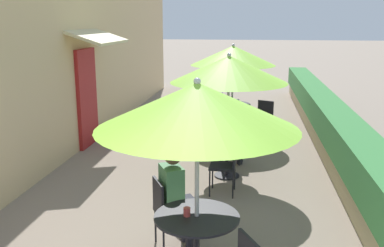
{
  "coord_description": "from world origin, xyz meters",
  "views": [
    {
      "loc": [
        1.12,
        -1.9,
        2.68
      ],
      "look_at": [
        0.15,
        4.97,
        1.0
      ],
      "focal_mm": 40.0,
      "sensor_mm": 36.0,
      "label": 1
    }
  ],
  "objects_px": {
    "patio_umbrella_far": "(233,56)",
    "seated_patron_far_left": "(203,109)",
    "patio_umbrella_near": "(197,106)",
    "seated_patron_near_left": "(176,193)",
    "seated_patron_mid_left": "(233,128)",
    "patio_table_mid": "(227,145)",
    "patio_umbrella_mid": "(229,69)",
    "cafe_chair_near_left": "(167,208)",
    "coffee_cup_mid": "(222,133)",
    "patio_table_far": "(232,111)",
    "coffee_cup_far": "(238,101)",
    "coffee_cup_near": "(187,212)",
    "cafe_chair_far_left": "(205,118)",
    "cafe_chair_far_right": "(264,117)",
    "patio_table_near": "(197,232)",
    "cafe_chair_mid_right": "(228,162)",
    "cafe_chair_far_back": "(227,107)",
    "cafe_chair_mid_left": "(227,136)"
  },
  "relations": [
    {
      "from": "coffee_cup_near",
      "to": "seated_patron_far_left",
      "type": "distance_m",
      "value": 5.65
    },
    {
      "from": "coffee_cup_near",
      "to": "cafe_chair_far_right",
      "type": "height_order",
      "value": "cafe_chair_far_right"
    },
    {
      "from": "coffee_cup_mid",
      "to": "seated_patron_mid_left",
      "type": "bearing_deg",
      "value": 79.18
    },
    {
      "from": "patio_umbrella_near",
      "to": "cafe_chair_mid_right",
      "type": "xyz_separation_m",
      "value": [
        0.17,
        2.41,
        -1.37
      ]
    },
    {
      "from": "cafe_chair_near_left",
      "to": "seated_patron_near_left",
      "type": "bearing_deg",
      "value": 90.0
    },
    {
      "from": "seated_patron_near_left",
      "to": "seated_patron_mid_left",
      "type": "xyz_separation_m",
      "value": [
        0.52,
        3.26,
        0.0
      ]
    },
    {
      "from": "cafe_chair_far_left",
      "to": "seated_patron_far_left",
      "type": "xyz_separation_m",
      "value": [
        -0.07,
        0.09,
        0.17
      ]
    },
    {
      "from": "patio_table_near",
      "to": "patio_umbrella_far",
      "type": "bearing_deg",
      "value": 89.42
    },
    {
      "from": "cafe_chair_mid_right",
      "to": "cafe_chair_far_back",
      "type": "height_order",
      "value": "same"
    },
    {
      "from": "patio_umbrella_far",
      "to": "cafe_chair_far_left",
      "type": "relative_size",
      "value": 2.48
    },
    {
      "from": "cafe_chair_mid_left",
      "to": "patio_umbrella_far",
      "type": "xyz_separation_m",
      "value": [
        -0.01,
        2.08,
        1.37
      ]
    },
    {
      "from": "coffee_cup_near",
      "to": "seated_patron_near_left",
      "type": "bearing_deg",
      "value": 108.44
    },
    {
      "from": "cafe_chair_near_left",
      "to": "coffee_cup_mid",
      "type": "bearing_deg",
      "value": 141.08
    },
    {
      "from": "patio_table_near",
      "to": "seated_patron_mid_left",
      "type": "relative_size",
      "value": 0.7
    },
    {
      "from": "seated_patron_mid_left",
      "to": "cafe_chair_far_left",
      "type": "bearing_deg",
      "value": -153.95
    },
    {
      "from": "cafe_chair_near_left",
      "to": "coffee_cup_far",
      "type": "bearing_deg",
      "value": 145.04
    },
    {
      "from": "coffee_cup_mid",
      "to": "patio_table_far",
      "type": "xyz_separation_m",
      "value": [
        0.04,
        2.92,
        -0.22
      ]
    },
    {
      "from": "cafe_chair_mid_left",
      "to": "coffee_cup_mid",
      "type": "bearing_deg",
      "value": -1.37
    },
    {
      "from": "cafe_chair_mid_left",
      "to": "patio_umbrella_far",
      "type": "relative_size",
      "value": 0.4
    },
    {
      "from": "patio_umbrella_mid",
      "to": "patio_umbrella_far",
      "type": "xyz_separation_m",
      "value": [
        -0.06,
        2.86,
        0.0
      ]
    },
    {
      "from": "patio_umbrella_mid",
      "to": "coffee_cup_mid",
      "type": "relative_size",
      "value": 23.97
    },
    {
      "from": "patio_umbrella_near",
      "to": "patio_umbrella_far",
      "type": "distance_m",
      "value": 6.05
    },
    {
      "from": "patio_table_mid",
      "to": "patio_umbrella_mid",
      "type": "xyz_separation_m",
      "value": [
        0.0,
        0.0,
        1.31
      ]
    },
    {
      "from": "patio_table_mid",
      "to": "coffee_cup_near",
      "type": "bearing_deg",
      "value": -93.97
    },
    {
      "from": "cafe_chair_near_left",
      "to": "coffee_cup_near",
      "type": "height_order",
      "value": "cafe_chair_near_left"
    },
    {
      "from": "cafe_chair_far_right",
      "to": "cafe_chair_far_back",
      "type": "height_order",
      "value": "same"
    },
    {
      "from": "cafe_chair_far_right",
      "to": "coffee_cup_near",
      "type": "bearing_deg",
      "value": 104.38
    },
    {
      "from": "seated_patron_mid_left",
      "to": "patio_table_near",
      "type": "bearing_deg",
      "value": -0.79
    },
    {
      "from": "seated_patron_near_left",
      "to": "cafe_chair_far_back",
      "type": "relative_size",
      "value": 1.44
    },
    {
      "from": "patio_table_near",
      "to": "cafe_chair_near_left",
      "type": "distance_m",
      "value": 0.78
    },
    {
      "from": "patio_umbrella_far",
      "to": "seated_patron_far_left",
      "type": "bearing_deg",
      "value": -145.79
    },
    {
      "from": "patio_umbrella_mid",
      "to": "coffee_cup_far",
      "type": "height_order",
      "value": "patio_umbrella_mid"
    },
    {
      "from": "patio_table_mid",
      "to": "cafe_chair_mid_right",
      "type": "distance_m",
      "value": 0.78
    },
    {
      "from": "patio_umbrella_near",
      "to": "patio_umbrella_far",
      "type": "bearing_deg",
      "value": 89.42
    },
    {
      "from": "coffee_cup_near",
      "to": "cafe_chair_far_left",
      "type": "relative_size",
      "value": 0.1
    },
    {
      "from": "patio_umbrella_far",
      "to": "cafe_chair_far_back",
      "type": "relative_size",
      "value": 2.48
    },
    {
      "from": "cafe_chair_far_left",
      "to": "cafe_chair_far_right",
      "type": "distance_m",
      "value": 1.35
    },
    {
      "from": "cafe_chair_near_left",
      "to": "coffee_cup_far",
      "type": "relative_size",
      "value": 9.67
    },
    {
      "from": "patio_umbrella_far",
      "to": "cafe_chair_far_left",
      "type": "distance_m",
      "value": 1.58
    },
    {
      "from": "seated_patron_near_left",
      "to": "cafe_chair_mid_left",
      "type": "relative_size",
      "value": 1.44
    },
    {
      "from": "seated_patron_near_left",
      "to": "patio_umbrella_near",
      "type": "bearing_deg",
      "value": -2.61
    },
    {
      "from": "seated_patron_mid_left",
      "to": "cafe_chair_far_right",
      "type": "relative_size",
      "value": 1.44
    },
    {
      "from": "seated_patron_far_left",
      "to": "coffee_cup_far",
      "type": "bearing_deg",
      "value": -3.35
    },
    {
      "from": "cafe_chair_mid_left",
      "to": "cafe_chair_far_left",
      "type": "relative_size",
      "value": 1.0
    },
    {
      "from": "patio_table_far",
      "to": "cafe_chair_far_left",
      "type": "height_order",
      "value": "cafe_chair_far_left"
    },
    {
      "from": "patio_umbrella_mid",
      "to": "cafe_chair_far_back",
      "type": "height_order",
      "value": "patio_umbrella_mid"
    },
    {
      "from": "patio_umbrella_far",
      "to": "cafe_chair_near_left",
      "type": "bearing_deg",
      "value": -95.26
    },
    {
      "from": "coffee_cup_near",
      "to": "cafe_chair_far_back",
      "type": "relative_size",
      "value": 0.1
    },
    {
      "from": "patio_table_far",
      "to": "coffee_cup_far",
      "type": "xyz_separation_m",
      "value": [
        0.13,
        0.08,
        0.22
      ]
    },
    {
      "from": "patio_umbrella_near",
      "to": "cafe_chair_far_right",
      "type": "xyz_separation_m",
      "value": [
        0.81,
        5.81,
        -1.37
      ]
    }
  ]
}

